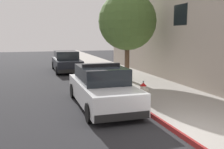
% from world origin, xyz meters
% --- Properties ---
extents(ground_plane, '(33.08, 60.00, 0.20)m').
position_xyz_m(ground_plane, '(-4.13, 10.00, -0.10)').
color(ground_plane, '#232326').
extents(sidewalk_pavement, '(3.73, 60.00, 0.15)m').
position_xyz_m(sidewalk_pavement, '(1.87, 10.00, 0.07)').
color(sidewalk_pavement, '#9E9991').
rests_on(sidewalk_pavement, ground).
extents(curb_painted_edge, '(0.08, 60.00, 0.15)m').
position_xyz_m(curb_painted_edge, '(-0.04, 10.00, 0.07)').
color(curb_painted_edge, maroon).
rests_on(curb_painted_edge, ground).
extents(police_cruiser, '(1.94, 4.84, 1.68)m').
position_xyz_m(police_cruiser, '(-1.28, 3.91, 0.74)').
color(police_cruiser, white).
rests_on(police_cruiser, ground).
extents(parked_car_silver_ahead, '(1.94, 4.84, 1.56)m').
position_xyz_m(parked_car_silver_ahead, '(-1.32, 14.29, 0.74)').
color(parked_car_silver_ahead, black).
rests_on(parked_car_silver_ahead, ground).
extents(fire_hydrant, '(0.44, 0.40, 0.76)m').
position_xyz_m(fire_hydrant, '(0.47, 3.88, 0.50)').
color(fire_hydrant, '#4C4C51').
rests_on(fire_hydrant, sidewalk_pavement).
extents(street_tree, '(3.31, 3.31, 5.05)m').
position_xyz_m(street_tree, '(1.45, 8.38, 3.54)').
color(street_tree, brown).
rests_on(street_tree, sidewalk_pavement).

